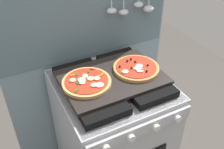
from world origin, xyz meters
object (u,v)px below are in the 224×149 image
object	(u,v)px
pizza_left	(87,82)
pizza_right	(136,68)
stove	(112,135)
baking_tray	(112,77)

from	to	relation	value
pizza_left	pizza_right	xyz separation A→B (m)	(0.29, -0.01, -0.00)
pizza_left	pizza_right	distance (m)	0.29
pizza_right	pizza_left	bearing A→B (deg)	178.32
stove	baking_tray	bearing A→B (deg)	90.00
stove	baking_tray	world-z (taller)	baking_tray
stove	pizza_right	distance (m)	0.50
baking_tray	pizza_right	xyz separation A→B (m)	(0.15, -0.01, 0.02)
baking_tray	pizza_right	size ratio (longest dim) A/B	2.12
stove	baking_tray	size ratio (longest dim) A/B	1.67
stove	pizza_left	size ratio (longest dim) A/B	3.53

